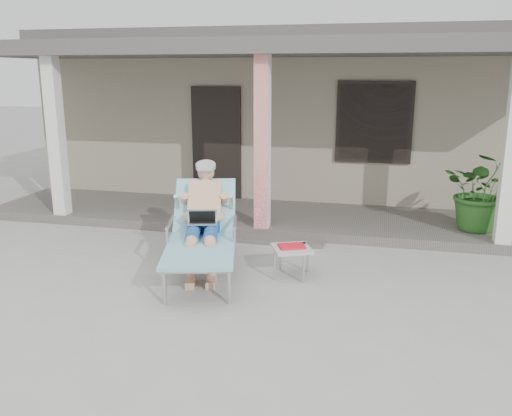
# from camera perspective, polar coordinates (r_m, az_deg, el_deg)

# --- Properties ---
(ground) EXTENTS (60.00, 60.00, 0.00)m
(ground) POSITION_cam_1_polar(r_m,az_deg,el_deg) (6.58, -3.51, -8.31)
(ground) COLOR #9E9E99
(ground) RESTS_ON ground
(house) EXTENTS (10.40, 5.40, 3.30)m
(house) POSITION_cam_1_polar(r_m,az_deg,el_deg) (12.47, 5.14, 10.20)
(house) COLOR gray
(house) RESTS_ON ground
(porch_deck) EXTENTS (10.00, 2.00, 0.15)m
(porch_deck) POSITION_cam_1_polar(r_m,az_deg,el_deg) (9.32, 1.80, -1.02)
(porch_deck) COLOR #605B56
(porch_deck) RESTS_ON ground
(porch_overhang) EXTENTS (10.00, 2.30, 2.85)m
(porch_overhang) POSITION_cam_1_polar(r_m,az_deg,el_deg) (8.95, 1.87, 15.91)
(porch_overhang) COLOR silver
(porch_overhang) RESTS_ON porch_deck
(porch_step) EXTENTS (2.00, 0.30, 0.07)m
(porch_step) POSITION_cam_1_polar(r_m,az_deg,el_deg) (8.25, 0.19, -3.30)
(porch_step) COLOR #605B56
(porch_step) RESTS_ON ground
(lounger) EXTENTS (1.32, 2.25, 1.42)m
(lounger) POSITION_cam_1_polar(r_m,az_deg,el_deg) (6.90, -5.67, 0.31)
(lounger) COLOR #B7B7BC
(lounger) RESTS_ON ground
(side_table) EXTENTS (0.60, 0.60, 0.41)m
(side_table) POSITION_cam_1_polar(r_m,az_deg,el_deg) (6.81, 3.78, -4.44)
(side_table) COLOR #B2B2AD
(side_table) RESTS_ON ground
(potted_palm) EXTENTS (1.23, 1.11, 1.22)m
(potted_palm) POSITION_cam_1_polar(r_m,az_deg,el_deg) (8.87, 22.72, 1.66)
(potted_palm) COLOR #26591E
(potted_palm) RESTS_ON porch_deck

